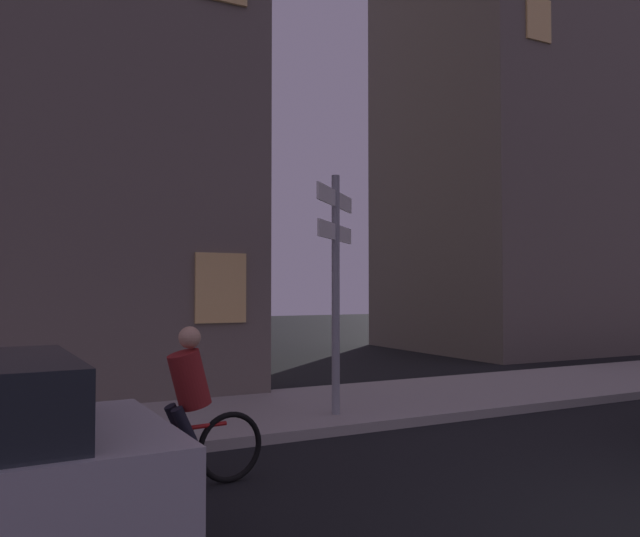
% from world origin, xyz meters
% --- Properties ---
extents(sidewalk_kerb, '(40.00, 3.21, 0.14)m').
position_xyz_m(sidewalk_kerb, '(0.00, 6.49, 0.07)').
color(sidewalk_kerb, '#9E9991').
rests_on(sidewalk_kerb, ground_plane).
extents(signpost, '(1.23, 1.23, 3.53)m').
position_xyz_m(signpost, '(-0.72, 5.61, 2.29)').
color(signpost, gray).
rests_on(signpost, sidewalk_kerb).
extents(cyclist, '(1.81, 0.38, 1.61)m').
position_xyz_m(cyclist, '(-3.50, 3.59, 0.75)').
color(cyclist, black).
rests_on(cyclist, ground_plane).
extents(building_right_block, '(13.78, 6.75, 21.52)m').
position_xyz_m(building_right_block, '(13.42, 13.16, 10.76)').
color(building_right_block, '#6B6056').
rests_on(building_right_block, ground_plane).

